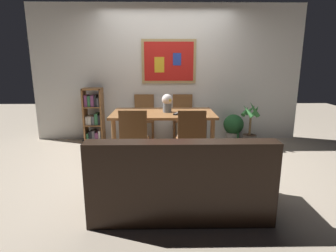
# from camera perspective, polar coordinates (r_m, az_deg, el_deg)

# --- Properties ---
(ground_plane) EXTENTS (12.00, 12.00, 0.00)m
(ground_plane) POSITION_cam_1_polar(r_m,az_deg,el_deg) (4.43, 0.08, -7.35)
(ground_plane) COLOR tan
(wall_back_with_painting) EXTENTS (5.20, 0.14, 2.60)m
(wall_back_with_painting) POSITION_cam_1_polar(r_m,az_deg,el_deg) (5.53, -0.20, 10.66)
(wall_back_with_painting) COLOR silver
(wall_back_with_painting) RESTS_ON ground_plane
(dining_table) EXTENTS (1.69, 0.94, 0.72)m
(dining_table) POSITION_cam_1_polar(r_m,az_deg,el_deg) (4.65, -0.99, 1.84)
(dining_table) COLOR brown
(dining_table) RESTS_ON ground_plane
(dining_chair_far_left) EXTENTS (0.40, 0.41, 0.91)m
(dining_chair_far_left) POSITION_cam_1_polar(r_m,az_deg,el_deg) (5.46, -4.92, 2.44)
(dining_chair_far_left) COLOR brown
(dining_chair_far_left) RESTS_ON ground_plane
(dining_chair_near_left) EXTENTS (0.40, 0.41, 0.91)m
(dining_chair_near_left) POSITION_cam_1_polar(r_m,az_deg,el_deg) (3.95, -6.97, -1.86)
(dining_chair_near_left) COLOR brown
(dining_chair_near_left) RESTS_ON ground_plane
(dining_chair_far_right) EXTENTS (0.40, 0.41, 0.91)m
(dining_chair_far_right) POSITION_cam_1_polar(r_m,az_deg,el_deg) (5.45, 3.04, 2.47)
(dining_chair_far_right) COLOR brown
(dining_chair_far_right) RESTS_ON ground_plane
(dining_chair_near_right) EXTENTS (0.40, 0.41, 0.91)m
(dining_chair_near_right) POSITION_cam_1_polar(r_m,az_deg,el_deg) (3.92, 4.71, -1.92)
(dining_chair_near_right) COLOR brown
(dining_chair_near_right) RESTS_ON ground_plane
(leather_couch) EXTENTS (1.80, 0.84, 0.84)m
(leather_couch) POSITION_cam_1_polar(r_m,az_deg,el_deg) (2.98, 2.30, -11.57)
(leather_couch) COLOR black
(leather_couch) RESTS_ON ground_plane
(bookshelf) EXTENTS (0.36, 0.28, 1.05)m
(bookshelf) POSITION_cam_1_polar(r_m,az_deg,el_deg) (5.53, -14.93, 1.76)
(bookshelf) COLOR brown
(bookshelf) RESTS_ON ground_plane
(potted_ivy) EXTENTS (0.39, 0.39, 0.55)m
(potted_ivy) POSITION_cam_1_polar(r_m,az_deg,el_deg) (5.56, 13.25, -0.23)
(potted_ivy) COLOR #B2ADA3
(potted_ivy) RESTS_ON ground_plane
(potted_palm) EXTENTS (0.34, 0.38, 0.87)m
(potted_palm) POSITION_cam_1_polar(r_m,az_deg,el_deg) (5.32, 16.38, -0.83)
(potted_palm) COLOR #4C4742
(potted_palm) RESTS_ON ground_plane
(flower_vase) EXTENTS (0.18, 0.18, 0.30)m
(flower_vase) POSITION_cam_1_polar(r_m,az_deg,el_deg) (4.61, -0.15, 4.89)
(flower_vase) COLOR slate
(flower_vase) RESTS_ON dining_table
(tv_remote) EXTENTS (0.12, 0.16, 0.02)m
(tv_remote) POSITION_cam_1_polar(r_m,az_deg,el_deg) (4.44, 1.76, 2.51)
(tv_remote) COLOR black
(tv_remote) RESTS_ON dining_table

